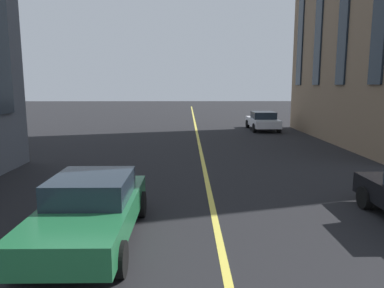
{
  "coord_description": "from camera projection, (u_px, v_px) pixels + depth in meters",
  "views": [
    {
      "loc": [
        2.56,
        0.68,
        3.25
      ],
      "look_at": [
        14.84,
        0.51,
        1.27
      ],
      "focal_mm": 33.86,
      "sensor_mm": 36.0,
      "label": 1
    }
  ],
  "objects": [
    {
      "name": "lane_centre_line",
      "position": [
        201.0,
        153.0,
        17.74
      ],
      "size": [
        80.0,
        0.16,
        0.01
      ],
      "color": "#D8C64C",
      "rests_on": "ground_plane"
    },
    {
      "name": "car_white_far",
      "position": [
        263.0,
        121.0,
        26.66
      ],
      "size": [
        4.4,
        1.95,
        1.37
      ],
      "color": "silver",
      "rests_on": "ground_plane"
    },
    {
      "name": "car_green_trailing",
      "position": [
        91.0,
        209.0,
        7.58
      ],
      "size": [
        4.4,
        1.95,
        1.37
      ],
      "color": "#1E6038",
      "rests_on": "ground_plane"
    }
  ]
}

